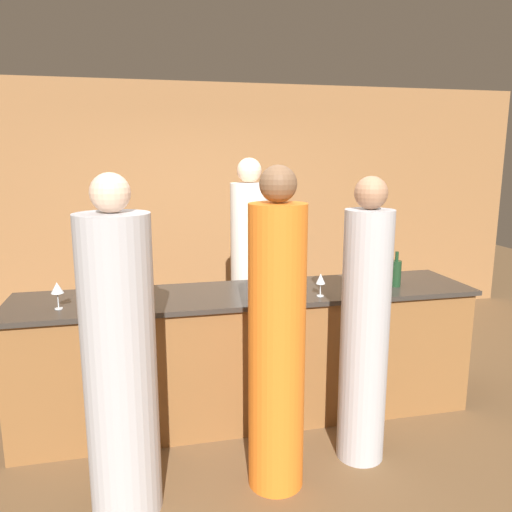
% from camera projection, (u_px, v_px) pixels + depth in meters
% --- Properties ---
extents(ground_plane, '(14.00, 14.00, 0.00)m').
position_uv_depth(ground_plane, '(249.00, 413.00, 3.91)').
color(ground_plane, brown).
extents(back_wall, '(8.00, 0.06, 2.80)m').
position_uv_depth(back_wall, '(207.00, 205.00, 5.92)').
color(back_wall, olive).
rests_on(back_wall, ground_plane).
extents(bar_counter, '(3.43, 0.73, 0.98)m').
position_uv_depth(bar_counter, '(249.00, 354.00, 3.81)').
color(bar_counter, brown).
rests_on(bar_counter, ground_plane).
extents(bartender, '(0.34, 0.34, 1.96)m').
position_uv_depth(bartender, '(249.00, 272.00, 4.61)').
color(bartender, silver).
rests_on(bartender, ground_plane).
extents(guest_0, '(0.31, 0.31, 1.86)m').
position_uv_depth(guest_0, '(365.00, 331.00, 3.19)').
color(guest_0, '#B2B2B7').
rests_on(guest_0, ground_plane).
extents(guest_1, '(0.33, 0.33, 1.93)m').
position_uv_depth(guest_1, '(277.00, 343.00, 2.91)').
color(guest_1, orange).
rests_on(guest_1, ground_plane).
extents(guest_2, '(0.39, 0.39, 1.90)m').
position_uv_depth(guest_2, '(120.00, 363.00, 2.70)').
color(guest_2, '#B2B2B7').
rests_on(guest_2, ground_plane).
extents(wine_bottle_0, '(0.08, 0.08, 0.27)m').
position_uv_depth(wine_bottle_0, '(396.00, 273.00, 3.85)').
color(wine_bottle_0, '#19381E').
rests_on(wine_bottle_0, bar_counter).
extents(wine_glass_0, '(0.08, 0.08, 0.18)m').
position_uv_depth(wine_glass_0, '(57.00, 288.00, 3.28)').
color(wine_glass_0, silver).
rests_on(wine_glass_0, bar_counter).
extents(wine_glass_1, '(0.07, 0.07, 0.17)m').
position_uv_depth(wine_glass_1, '(321.00, 280.00, 3.58)').
color(wine_glass_1, silver).
rests_on(wine_glass_1, bar_counter).
extents(wine_glass_2, '(0.07, 0.07, 0.16)m').
position_uv_depth(wine_glass_2, '(373.00, 277.00, 3.69)').
color(wine_glass_2, silver).
rests_on(wine_glass_2, bar_counter).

